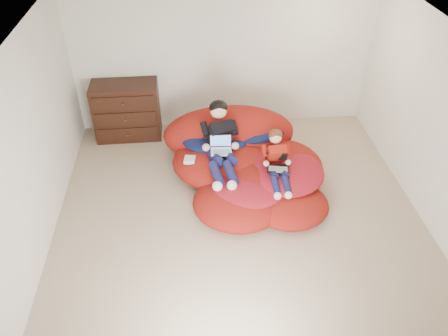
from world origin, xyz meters
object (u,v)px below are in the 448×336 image
(younger_boy, at_px, (277,159))
(laptop_white, at_px, (221,147))
(older_boy, at_px, (220,138))
(laptop_black, at_px, (277,163))
(dresser, at_px, (127,111))
(beanbag_pile, at_px, (245,162))

(younger_boy, height_order, laptop_white, younger_boy)
(older_boy, bearing_deg, laptop_white, -90.00)
(laptop_black, bearing_deg, younger_boy, 90.00)
(dresser, height_order, beanbag_pile, dresser)
(laptop_white, bearing_deg, laptop_black, -24.17)
(laptop_white, bearing_deg, beanbag_pile, 13.78)
(dresser, distance_m, older_boy, 1.99)
(older_boy, bearing_deg, laptop_black, -29.94)
(dresser, height_order, older_boy, older_boy)
(beanbag_pile, distance_m, older_boy, 0.58)
(dresser, bearing_deg, beanbag_pile, -35.58)
(beanbag_pile, distance_m, laptop_white, 0.53)
(older_boy, bearing_deg, beanbag_pile, -1.04)
(beanbag_pile, height_order, older_boy, older_boy)
(older_boy, height_order, younger_boy, older_boy)
(younger_boy, distance_m, laptop_white, 0.82)
(dresser, distance_m, beanbag_pile, 2.28)
(dresser, height_order, younger_boy, dresser)
(older_boy, bearing_deg, dresser, 138.34)
(beanbag_pile, bearing_deg, dresser, 144.42)
(dresser, relative_size, older_boy, 0.90)
(younger_boy, xyz_separation_m, laptop_black, (0.00, -0.04, -0.05))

